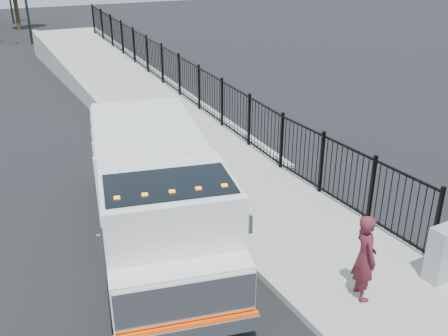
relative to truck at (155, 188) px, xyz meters
name	(u,v)px	position (x,y,z in m)	size (l,w,h in m)	color
ground	(251,263)	(1.58, -1.71, -1.54)	(120.00, 120.00, 0.00)	black
sidewalk	(376,283)	(3.50, -3.71, -1.48)	(3.55, 12.00, 0.12)	#9E998E
curb	(303,310)	(1.58, -3.71, -1.46)	(0.30, 12.00, 0.16)	#ADAAA3
ramp	(123,91)	(3.70, 14.29, -1.54)	(3.95, 24.00, 1.70)	#9E998E
iron_fence	(180,88)	(5.13, 10.29, -0.64)	(0.10, 28.00, 1.80)	black
truck	(155,188)	(0.00, 0.00, 0.00)	(4.35, 8.37, 2.74)	black
worker	(365,257)	(2.84, -3.92, -0.50)	(0.67, 0.44, 1.84)	#541B25
utility_cabinet	(442,254)	(4.68, -4.29, -0.80)	(0.55, 0.40, 1.25)	gray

